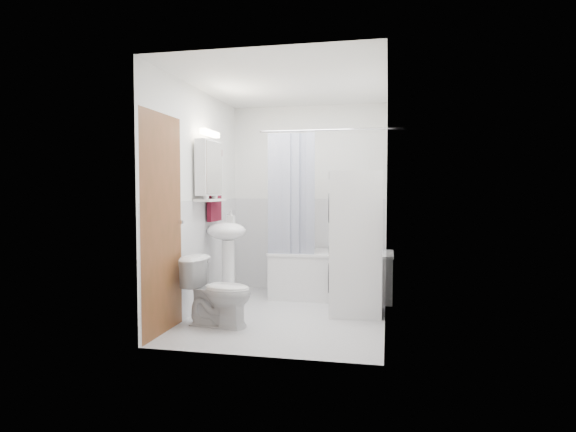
% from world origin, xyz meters
% --- Properties ---
extents(floor, '(2.60, 2.60, 0.00)m').
position_xyz_m(floor, '(0.00, 0.00, 0.00)').
color(floor, '#BABBBF').
rests_on(floor, ground).
extents(room_walls, '(2.60, 2.60, 2.60)m').
position_xyz_m(room_walls, '(0.00, 0.00, 1.49)').
color(room_walls, white).
rests_on(room_walls, ground).
extents(wainscot, '(1.98, 2.58, 2.58)m').
position_xyz_m(wainscot, '(0.00, 0.29, 0.60)').
color(wainscot, white).
rests_on(wainscot, ground).
extents(door, '(0.05, 2.00, 2.00)m').
position_xyz_m(door, '(-0.95, -0.55, 1.00)').
color(door, brown).
rests_on(door, ground).
extents(bathtub, '(1.47, 0.70, 0.56)m').
position_xyz_m(bathtub, '(0.35, 0.92, 0.31)').
color(bathtub, white).
rests_on(bathtub, ground).
extents(tub_spout, '(0.04, 0.12, 0.04)m').
position_xyz_m(tub_spout, '(0.55, 1.25, 0.88)').
color(tub_spout, silver).
rests_on(tub_spout, room_walls).
extents(curtain_rod, '(1.65, 0.02, 0.02)m').
position_xyz_m(curtain_rod, '(0.35, 0.63, 2.00)').
color(curtain_rod, silver).
rests_on(curtain_rod, room_walls).
extents(shower_curtain, '(0.55, 0.02, 1.45)m').
position_xyz_m(shower_curtain, '(-0.09, 0.63, 1.25)').
color(shower_curtain, '#131C44').
rests_on(shower_curtain, curtain_rod).
extents(sink, '(0.44, 0.37, 1.04)m').
position_xyz_m(sink, '(-0.75, 0.24, 0.70)').
color(sink, white).
rests_on(sink, ground).
extents(medicine_cabinet, '(0.13, 0.50, 0.71)m').
position_xyz_m(medicine_cabinet, '(-0.90, 0.10, 1.57)').
color(medicine_cabinet, white).
rests_on(medicine_cabinet, room_walls).
extents(shelf, '(0.18, 0.54, 0.02)m').
position_xyz_m(shelf, '(-0.89, 0.10, 1.20)').
color(shelf, silver).
rests_on(shelf, room_walls).
extents(shower_caddy, '(0.22, 0.06, 0.02)m').
position_xyz_m(shower_caddy, '(0.60, 1.24, 1.15)').
color(shower_caddy, silver).
rests_on(shower_caddy, room_walls).
extents(towel, '(0.07, 0.35, 0.84)m').
position_xyz_m(towel, '(-0.94, 0.35, 1.38)').
color(towel, maroon).
rests_on(towel, room_walls).
extents(washer_dryer, '(0.59, 0.58, 1.50)m').
position_xyz_m(washer_dryer, '(0.68, 0.19, 0.75)').
color(washer_dryer, white).
rests_on(washer_dryer, ground).
extents(toilet, '(0.71, 0.45, 0.66)m').
position_xyz_m(toilet, '(-0.57, -0.54, 0.33)').
color(toilet, white).
rests_on(toilet, ground).
extents(soap_pump, '(0.08, 0.17, 0.08)m').
position_xyz_m(soap_pump, '(-0.71, 0.25, 0.95)').
color(soap_pump, gray).
rests_on(soap_pump, sink).
extents(shelf_bottle, '(0.07, 0.18, 0.07)m').
position_xyz_m(shelf_bottle, '(-0.89, -0.05, 1.25)').
color(shelf_bottle, gray).
rests_on(shelf_bottle, shelf).
extents(shelf_cup, '(0.10, 0.09, 0.10)m').
position_xyz_m(shelf_cup, '(-0.89, 0.22, 1.26)').
color(shelf_cup, gray).
rests_on(shelf_cup, shelf).
extents(shampoo_a, '(0.13, 0.17, 0.13)m').
position_xyz_m(shampoo_a, '(0.35, 1.24, 1.23)').
color(shampoo_a, gray).
rests_on(shampoo_a, shower_caddy).
extents(shampoo_b, '(0.08, 0.21, 0.08)m').
position_xyz_m(shampoo_b, '(0.47, 1.24, 1.20)').
color(shampoo_b, navy).
rests_on(shampoo_b, shower_caddy).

